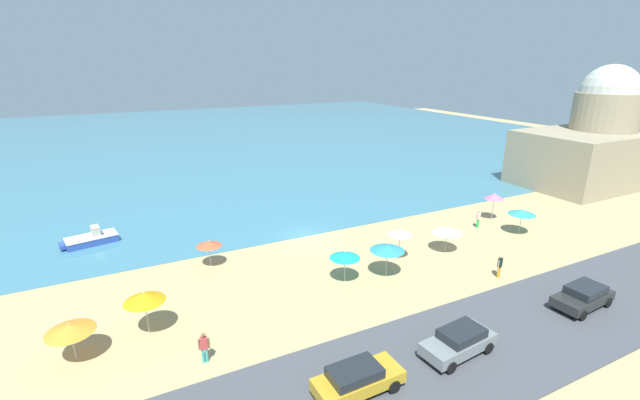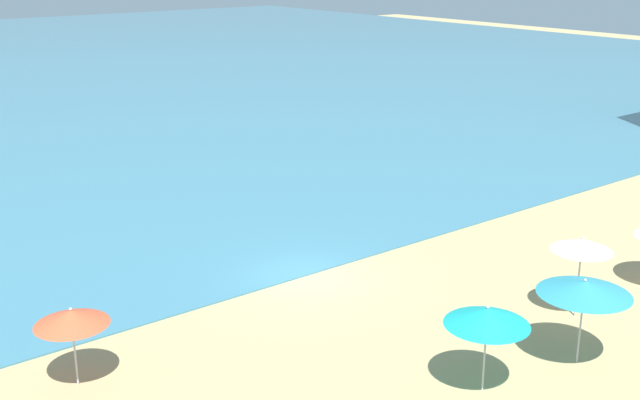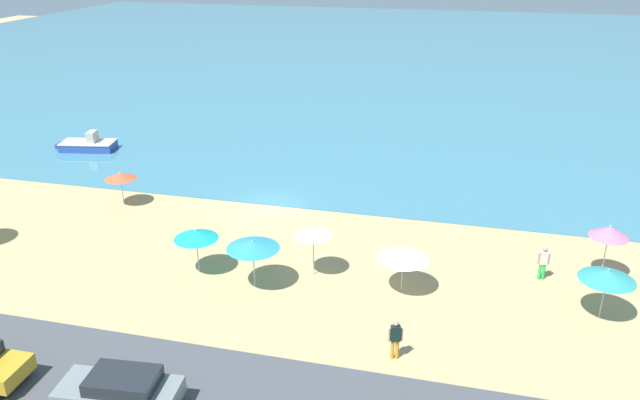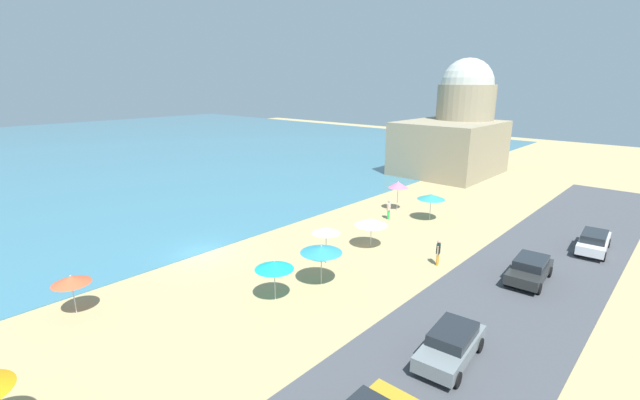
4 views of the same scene
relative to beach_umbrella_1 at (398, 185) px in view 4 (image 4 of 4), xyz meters
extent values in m
plane|color=tan|center=(-17.90, 4.33, -2.39)|extent=(160.00, 160.00, 0.00)
cube|color=#45484D|center=(-17.90, -13.67, -2.36)|extent=(80.00, 8.00, 0.06)
cylinder|color=#B2B2B7|center=(0.00, 0.00, -1.30)|extent=(0.05, 0.05, 2.18)
cone|color=pink|center=(0.00, 0.00, 0.00)|extent=(1.78, 1.78, 0.53)
sphere|color=silver|center=(0.00, 0.00, 0.30)|extent=(0.08, 0.08, 0.08)
cylinder|color=#B2B2B7|center=(-0.61, -3.65, -1.45)|extent=(0.05, 0.05, 1.89)
cone|color=teal|center=(-0.61, -3.65, -0.33)|extent=(2.31, 2.31, 0.44)
sphere|color=silver|center=(-0.61, -3.65, -0.09)|extent=(0.08, 0.08, 0.08)
cylinder|color=#B2B2B7|center=(-15.75, -4.78, -1.37)|extent=(0.05, 0.05, 2.03)
cone|color=teal|center=(-15.75, -4.78, -0.23)|extent=(2.44, 2.44, 0.36)
sphere|color=silver|center=(-15.75, -4.78, -0.02)|extent=(0.08, 0.08, 0.08)
cylinder|color=#B2B2B7|center=(-26.62, 2.34, -1.53)|extent=(0.05, 0.05, 1.72)
cone|color=#DD5632|center=(-26.62, 2.34, -0.53)|extent=(1.86, 1.86, 0.38)
sphere|color=silver|center=(-26.62, 2.34, -0.30)|extent=(0.08, 0.08, 0.08)
cylinder|color=#B2B2B7|center=(-18.81, -4.17, -1.46)|extent=(0.05, 0.05, 1.86)
cone|color=#16A5A3|center=(-18.81, -4.17, -0.37)|extent=(2.11, 2.11, 0.43)
sphere|color=silver|center=(-18.81, -4.17, -0.12)|extent=(0.08, 0.08, 0.08)
cylinder|color=#B2B2B7|center=(-9.09, -3.55, -1.53)|extent=(0.05, 0.05, 1.71)
cone|color=white|center=(-9.09, -3.55, -0.49)|extent=(2.34, 2.34, 0.47)
sphere|color=silver|center=(-9.09, -3.55, -0.23)|extent=(0.08, 0.08, 0.08)
cylinder|color=#B2B2B7|center=(-13.36, -3.06, -1.32)|extent=(0.05, 0.05, 2.14)
cone|color=silver|center=(-13.36, -3.06, -0.11)|extent=(1.82, 1.82, 0.36)
sphere|color=silver|center=(-13.36, -3.06, 0.10)|extent=(0.08, 0.08, 0.08)
cylinder|color=green|center=(-2.88, -0.92, -1.98)|extent=(0.14, 0.14, 0.82)
cylinder|color=green|center=(-2.71, -0.88, -1.98)|extent=(0.14, 0.14, 0.82)
cube|color=silver|center=(-2.79, -0.90, -1.25)|extent=(0.40, 0.29, 0.65)
sphere|color=tan|center=(-2.79, -0.90, -0.80)|extent=(0.22, 0.22, 0.22)
cylinder|color=tan|center=(-3.03, -0.95, -1.30)|extent=(0.09, 0.09, 0.58)
cylinder|color=tan|center=(-2.56, -0.85, -1.30)|extent=(0.09, 0.09, 0.58)
cylinder|color=orange|center=(-8.65, -8.54, -1.98)|extent=(0.14, 0.14, 0.82)
cylinder|color=orange|center=(-8.82, -8.60, -1.98)|extent=(0.14, 0.14, 0.82)
cube|color=black|center=(-8.73, -8.57, -1.24)|extent=(0.41, 0.32, 0.65)
sphere|color=tan|center=(-8.73, -8.57, -0.79)|extent=(0.22, 0.22, 0.22)
cylinder|color=tan|center=(-8.50, -8.49, -1.29)|extent=(0.09, 0.09, 0.58)
cylinder|color=tan|center=(-8.96, -8.64, -1.29)|extent=(0.09, 0.09, 0.58)
cube|color=#262827|center=(-7.31, -13.69, -1.72)|extent=(4.22, 2.08, 0.59)
cube|color=#1E2328|center=(-7.10, -13.68, -1.18)|extent=(2.40, 1.74, 0.49)
cylinder|color=black|center=(-8.64, -14.63, -2.01)|extent=(0.65, 0.26, 0.64)
cylinder|color=black|center=(-8.76, -12.94, -2.01)|extent=(0.65, 0.26, 0.64)
cylinder|color=black|center=(-5.85, -14.44, -2.01)|extent=(0.65, 0.26, 0.64)
cylinder|color=black|center=(-5.97, -12.75, -2.01)|extent=(0.65, 0.26, 0.64)
cube|color=silver|center=(0.53, -15.53, -1.70)|extent=(4.64, 2.00, 0.61)
cube|color=#1E2328|center=(0.31, -15.54, -1.15)|extent=(2.64, 1.65, 0.50)
cylinder|color=black|center=(2.01, -14.63, -2.01)|extent=(0.66, 0.27, 0.64)
cylinder|color=black|center=(2.13, -16.18, -2.01)|extent=(0.66, 0.27, 0.64)
cylinder|color=black|center=(-1.06, -14.87, -2.01)|extent=(0.66, 0.27, 0.64)
cylinder|color=black|center=(-0.94, -16.42, -2.01)|extent=(0.66, 0.27, 0.64)
cube|color=slate|center=(-17.46, -13.63, -1.70)|extent=(4.26, 2.09, 0.63)
cube|color=#1E2328|center=(-17.26, -13.62, -1.14)|extent=(2.44, 1.71, 0.48)
cylinder|color=black|center=(-18.78, -14.57, -2.01)|extent=(0.66, 0.28, 0.64)
cylinder|color=black|center=(-18.93, -12.96, -2.01)|extent=(0.66, 0.28, 0.64)
cylinder|color=black|center=(-15.99, -14.31, -2.01)|extent=(0.66, 0.28, 0.64)
cylinder|color=black|center=(-16.14, -12.70, -2.01)|extent=(0.66, 0.28, 0.64)
cube|color=gray|center=(18.37, 4.10, 0.90)|extent=(12.78, 10.71, 6.58)
cylinder|color=gray|center=(22.21, 4.10, 3.13)|extent=(7.35, 7.35, 11.03)
sphere|color=#B6BAAD|center=(22.21, 4.10, 8.64)|extent=(6.61, 6.61, 6.61)
camera|label=1|loc=(-32.30, -27.17, 12.27)|focal=24.00mm
camera|label=2|loc=(-32.89, -15.51, 8.13)|focal=45.00mm
camera|label=3|loc=(-6.77, -28.40, 12.64)|focal=35.00mm
camera|label=4|loc=(-32.72, -20.06, 9.11)|focal=24.00mm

